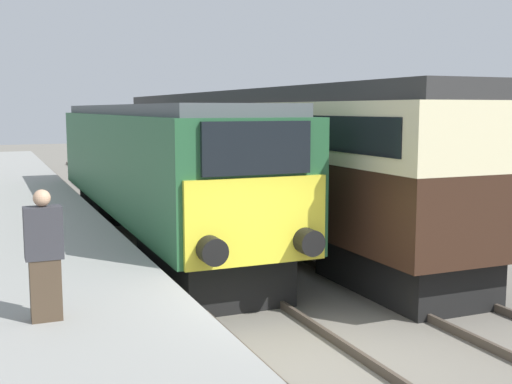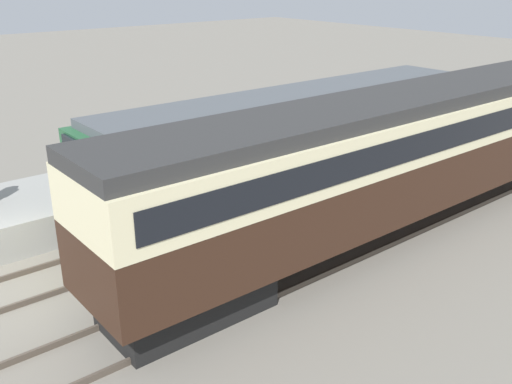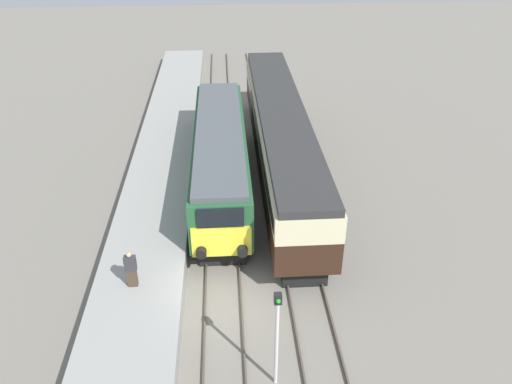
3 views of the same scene
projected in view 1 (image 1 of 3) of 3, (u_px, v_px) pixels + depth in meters
name	position (u px, v px, depth m)	size (l,w,h in m)	color
ground_plane	(306.00, 362.00, 9.07)	(120.00, 120.00, 0.00)	slate
platform_left	(25.00, 239.00, 15.04)	(3.50, 50.00, 1.01)	gray
rails_near_track	(198.00, 274.00, 13.63)	(1.51, 60.00, 0.14)	#4C4238
rails_far_track	(337.00, 259.00, 14.94)	(1.50, 60.00, 0.14)	#4C4238
locomotive	(152.00, 166.00, 16.96)	(2.70, 14.71, 3.65)	black
passenger_carriage	(246.00, 144.00, 19.83)	(2.75, 20.76, 4.05)	black
person_on_platform	(44.00, 256.00, 7.67)	(0.44, 0.26, 1.59)	#473828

